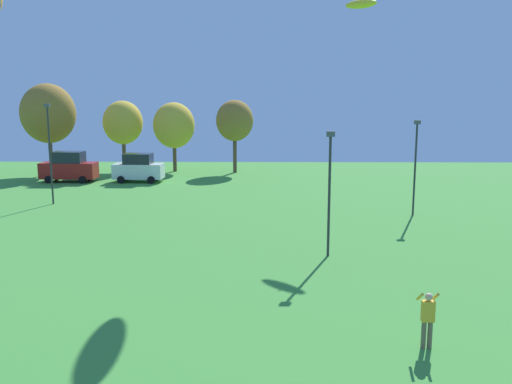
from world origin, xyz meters
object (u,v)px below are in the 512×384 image
object	(u,v)px
parked_car_leftmost	(69,167)
parked_car_second_from_left	(138,168)
light_post_2	(415,162)
treeline_tree_3	(235,121)
treeline_tree_1	(123,123)
treeline_tree_2	(174,125)
light_post_1	(329,186)
kite_flying_1	(361,4)
person_standing_near_foreground	(428,317)
light_post_0	(50,148)
treeline_tree_0	(48,114)

from	to	relation	value
parked_car_leftmost	parked_car_second_from_left	size ratio (longest dim) A/B	1.11
light_post_2	treeline_tree_3	distance (m)	22.78
treeline_tree_1	treeline_tree_2	distance (m)	5.06
light_post_1	treeline_tree_3	distance (m)	28.79
kite_flying_1	parked_car_second_from_left	world-z (taller)	kite_flying_1
light_post_2	treeline_tree_3	world-z (taller)	treeline_tree_3
person_standing_near_foreground	treeline_tree_2	size ratio (longest dim) A/B	0.25
treeline_tree_1	parked_car_second_from_left	bearing A→B (deg)	-67.03
treeline_tree_1	treeline_tree_3	xyz separation A→B (m)	(11.01, -1.08, 0.24)
kite_flying_1	light_post_0	xyz separation A→B (m)	(-19.97, 2.96, -8.72)
treeline_tree_2	kite_flying_1	bearing A→B (deg)	-53.98
person_standing_near_foreground	light_post_2	distance (m)	18.74
treeline_tree_2	treeline_tree_3	size ratio (longest dim) A/B	0.97
light_post_0	treeline_tree_0	distance (m)	15.63
treeline_tree_3	light_post_1	bearing A→B (deg)	-78.48
treeline_tree_3	light_post_2	bearing A→B (deg)	-58.18
person_standing_near_foreground	kite_flying_1	world-z (taller)	kite_flying_1
parked_car_leftmost	parked_car_second_from_left	xyz separation A→B (m)	(6.01, -0.00, -0.07)
treeline_tree_1	treeline_tree_2	xyz separation A→B (m)	(5.05, -0.27, -0.25)
light_post_1	light_post_0	bearing A→B (deg)	144.95
treeline_tree_0	treeline_tree_3	size ratio (longest dim) A/B	1.22
light_post_0	treeline_tree_1	xyz separation A→B (m)	(0.52, 17.12, 0.95)
light_post_2	treeline_tree_3	bearing A→B (deg)	121.82
light_post_0	kite_flying_1	bearing A→B (deg)	-8.44
treeline_tree_0	light_post_1	bearing A→B (deg)	-49.13
light_post_0	treeline_tree_2	xyz separation A→B (m)	(5.57, 16.84, 0.71)
treeline_tree_3	kite_flying_1	bearing A→B (deg)	-66.05
parked_car_second_from_left	treeline_tree_0	bearing A→B (deg)	156.20
kite_flying_1	light_post_1	world-z (taller)	kite_flying_1
treeline_tree_1	light_post_0	bearing A→B (deg)	-91.75
treeline_tree_1	treeline_tree_3	distance (m)	11.07
treeline_tree_2	parked_car_leftmost	bearing A→B (deg)	-138.86
kite_flying_1	light_post_0	size ratio (longest dim) A/B	0.30
light_post_1	kite_flying_1	bearing A→B (deg)	73.59
parked_car_leftmost	light_post_0	bearing A→B (deg)	-75.30
kite_flying_1	treeline_tree_1	distance (m)	29.01
treeline_tree_1	treeline_tree_2	bearing A→B (deg)	-3.10
treeline_tree_2	treeline_tree_3	xyz separation A→B (m)	(5.96, -0.81, 0.48)
person_standing_near_foreground	treeline_tree_1	bearing A→B (deg)	130.13
light_post_0	treeline_tree_3	distance (m)	19.79
parked_car_leftmost	kite_flying_1	bearing A→B (deg)	-28.85
person_standing_near_foreground	kite_flying_1	bearing A→B (deg)	101.48
treeline_tree_0	parked_car_second_from_left	bearing A→B (deg)	-26.13
person_standing_near_foreground	parked_car_second_from_left	size ratio (longest dim) A/B	0.40
parked_car_second_from_left	light_post_1	world-z (taller)	light_post_1
person_standing_near_foreground	treeline_tree_2	distance (m)	40.62
kite_flying_1	treeline_tree_0	world-z (taller)	kite_flying_1
parked_car_leftmost	light_post_0	world-z (taller)	light_post_0
light_post_2	treeline_tree_2	world-z (taller)	treeline_tree_2
parked_car_leftmost	treeline_tree_0	distance (m)	7.16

